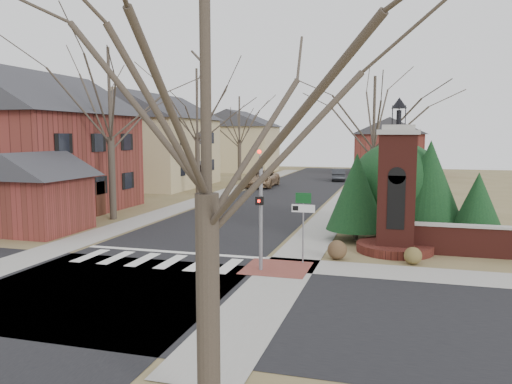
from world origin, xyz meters
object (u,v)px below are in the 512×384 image
(pickup_truck, at_px, (261,179))
(distant_car, at_px, (338,175))
(sign_post, at_px, (303,214))
(traffic_signal_pole, at_px, (261,201))
(brick_gate_monument, at_px, (396,201))

(pickup_truck, distance_m, distant_car, 10.62)
(sign_post, height_order, distant_car, sign_post)
(pickup_truck, bearing_deg, traffic_signal_pole, -76.95)
(sign_post, height_order, brick_gate_monument, brick_gate_monument)
(traffic_signal_pole, xyz_separation_m, brick_gate_monument, (4.70, 4.42, -0.42))
(pickup_truck, height_order, distant_car, pickup_truck)
(sign_post, distance_m, distant_car, 35.66)
(brick_gate_monument, bearing_deg, pickup_truck, 117.34)
(distant_car, bearing_deg, sign_post, 86.82)
(brick_gate_monument, distance_m, distant_car, 33.13)
(sign_post, xyz_separation_m, distant_car, (-2.69, 35.53, -1.29))
(traffic_signal_pole, height_order, pickup_truck, traffic_signal_pole)
(brick_gate_monument, xyz_separation_m, distant_car, (-6.09, 32.52, -1.51))
(traffic_signal_pole, relative_size, pickup_truck, 0.79)
(traffic_signal_pole, relative_size, brick_gate_monument, 0.69)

